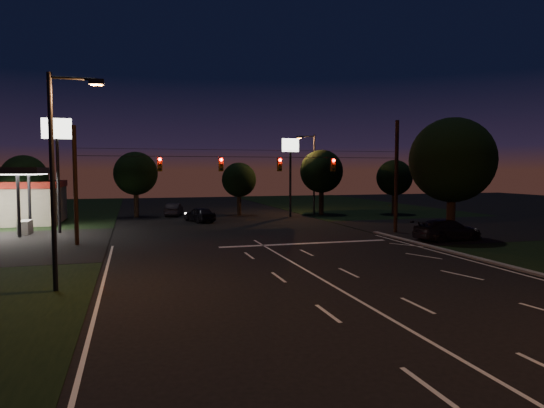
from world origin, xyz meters
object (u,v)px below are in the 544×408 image
object	(u,v)px
utility_pole_right	(395,233)
car_cross	(448,230)
car_oncoming_b	(174,210)
car_oncoming_a	(200,214)
tree_right_near	(451,161)

from	to	relation	value
utility_pole_right	car_cross	bearing A→B (deg)	-75.86
utility_pole_right	car_oncoming_b	xyz separation A→B (m)	(-16.02, 19.46, 0.69)
car_oncoming_a	car_oncoming_b	distance (m)	7.26
car_oncoming_a	car_cross	xyz separation A→B (m)	(15.37, -17.46, 0.04)
tree_right_near	car_oncoming_b	bearing A→B (deg)	125.84
utility_pole_right	tree_right_near	size ratio (longest dim) A/B	1.03
utility_pole_right	tree_right_near	bearing A→B (deg)	-72.47
tree_right_near	car_oncoming_a	distance (m)	23.83
tree_right_near	car_cross	xyz separation A→B (m)	(-0.27, -0.17, -4.91)
car_oncoming_a	car_oncoming_b	world-z (taller)	car_oncoming_a
car_oncoming_a	car_cross	size ratio (longest dim) A/B	0.81
utility_pole_right	car_oncoming_b	distance (m)	25.22
car_oncoming_a	tree_right_near	bearing A→B (deg)	114.75
car_oncoming_b	car_cross	world-z (taller)	car_cross
utility_pole_right	car_oncoming_a	xyz separation A→B (m)	(-14.11, 12.46, 0.73)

